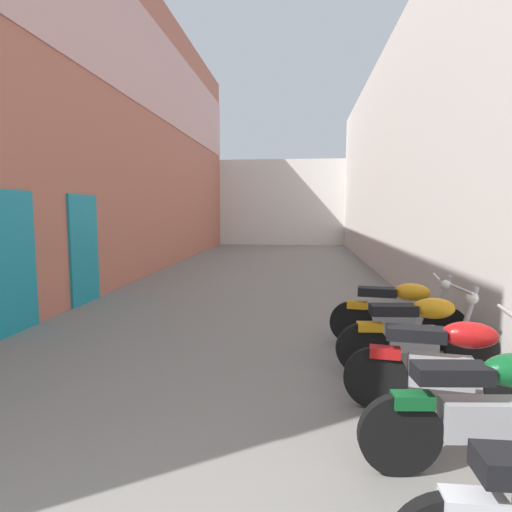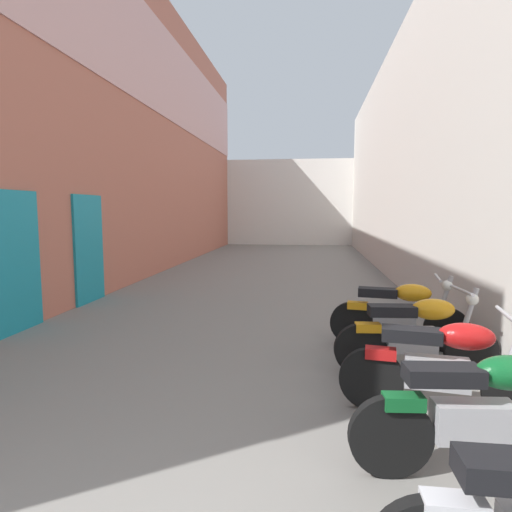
# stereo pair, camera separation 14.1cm
# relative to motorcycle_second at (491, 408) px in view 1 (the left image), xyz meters

# --- Properties ---
(ground_plane) EXTENTS (38.73, 38.73, 0.00)m
(ground_plane) POSITION_rel_motorcycle_second_xyz_m (-2.41, 6.78, -0.50)
(ground_plane) COLOR slate
(building_left) EXTENTS (0.45, 22.73, 8.46)m
(building_left) POSITION_rel_motorcycle_second_xyz_m (-5.94, 8.73, 3.77)
(building_left) COLOR #B76651
(building_left) RESTS_ON ground
(building_right) EXTENTS (0.45, 22.73, 6.46)m
(building_right) POSITION_rel_motorcycle_second_xyz_m (1.14, 8.78, 2.73)
(building_right) COLOR beige
(building_right) RESTS_ON ground
(building_far_end) EXTENTS (9.69, 2.00, 4.56)m
(building_far_end) POSITION_rel_motorcycle_second_xyz_m (-2.41, 21.15, 1.78)
(building_far_end) COLOR silver
(building_far_end) RESTS_ON ground
(motorcycle_second) EXTENTS (1.85, 0.58, 1.04)m
(motorcycle_second) POSITION_rel_motorcycle_second_xyz_m (0.00, 0.00, 0.00)
(motorcycle_second) COLOR black
(motorcycle_second) RESTS_ON ground
(motorcycle_third) EXTENTS (1.84, 0.58, 1.04)m
(motorcycle_third) POSITION_rel_motorcycle_second_xyz_m (-0.00, 0.90, 0.00)
(motorcycle_third) COLOR black
(motorcycle_third) RESTS_ON ground
(motorcycle_fourth) EXTENTS (1.85, 0.58, 1.04)m
(motorcycle_fourth) POSITION_rel_motorcycle_second_xyz_m (0.00, 1.92, 0.00)
(motorcycle_fourth) COLOR black
(motorcycle_fourth) RESTS_ON ground
(motorcycle_fifth) EXTENTS (1.84, 0.58, 1.04)m
(motorcycle_fifth) POSITION_rel_motorcycle_second_xyz_m (-0.00, 2.94, 0.00)
(motorcycle_fifth) COLOR black
(motorcycle_fifth) RESTS_ON ground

